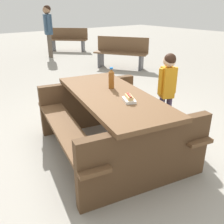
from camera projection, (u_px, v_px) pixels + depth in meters
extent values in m
plane|color=gray|center=(112.00, 150.00, 3.14)|extent=(30.00, 30.00, 0.00)
cube|color=brown|center=(112.00, 96.00, 2.85)|extent=(1.92, 1.14, 0.05)
cube|color=brown|center=(152.00, 111.00, 3.19)|extent=(1.82, 0.67, 0.04)
cube|color=brown|center=(66.00, 128.00, 2.75)|extent=(1.82, 0.67, 0.04)
cube|color=#4D3520|center=(147.00, 159.00, 2.36)|extent=(0.41, 1.39, 0.70)
cube|color=#4D3520|center=(89.00, 104.00, 3.65)|extent=(0.41, 1.39, 0.70)
cylinder|color=brown|center=(111.00, 80.00, 3.00)|extent=(0.07, 0.07, 0.20)
cone|color=brown|center=(111.00, 71.00, 2.96)|extent=(0.06, 0.06, 0.04)
cylinder|color=blue|center=(111.00, 68.00, 2.94)|extent=(0.04, 0.04, 0.02)
cube|color=white|center=(129.00, 100.00, 2.62)|extent=(0.21, 0.18, 0.03)
cube|color=#D8B272|center=(129.00, 97.00, 2.60)|extent=(0.16, 0.12, 0.04)
cylinder|color=maroon|center=(129.00, 96.00, 2.60)|extent=(0.14, 0.09, 0.03)
ellipsoid|color=maroon|center=(129.00, 94.00, 2.59)|extent=(0.07, 0.05, 0.01)
cylinder|color=#3F334C|center=(161.00, 114.00, 3.56)|extent=(0.08, 0.08, 0.50)
cylinder|color=#3F334C|center=(168.00, 113.00, 3.59)|extent=(0.08, 0.08, 0.50)
cube|color=orange|center=(167.00, 82.00, 3.39)|extent=(0.21, 0.21, 0.42)
cylinder|color=orange|center=(160.00, 82.00, 3.36)|extent=(0.06, 0.06, 0.36)
cylinder|color=orange|center=(175.00, 80.00, 3.41)|extent=(0.06, 0.06, 0.36)
sphere|color=beige|center=(169.00, 61.00, 3.28)|extent=(0.17, 0.17, 0.17)
sphere|color=#331E14|center=(170.00, 59.00, 3.26)|extent=(0.16, 0.16, 0.16)
cube|color=brown|center=(121.00, 53.00, 7.02)|extent=(1.48, 1.15, 0.04)
cube|color=brown|center=(123.00, 44.00, 7.09)|extent=(1.28, 0.85, 0.40)
cube|color=#4C4C51|center=(101.00, 60.00, 7.29)|extent=(0.25, 0.33, 0.41)
cube|color=#4C4C51|center=(141.00, 62.00, 6.93)|extent=(0.25, 0.33, 0.41)
cube|color=brown|center=(68.00, 40.00, 9.67)|extent=(1.35, 1.34, 0.04)
cube|color=brown|center=(69.00, 33.00, 9.75)|extent=(1.10, 1.08, 0.40)
cube|color=#4C4C51|center=(53.00, 45.00, 9.83)|extent=(0.30, 0.30, 0.41)
cube|color=#4C4C51|center=(83.00, 46.00, 9.69)|extent=(0.30, 0.30, 0.41)
cylinder|color=brown|center=(50.00, 46.00, 8.47)|extent=(0.12, 0.12, 0.76)
cylinder|color=brown|center=(49.00, 46.00, 8.61)|extent=(0.12, 0.12, 0.76)
cube|color=#334C66|center=(48.00, 24.00, 8.26)|extent=(0.30, 0.29, 0.64)
cylinder|color=#334C66|center=(49.00, 24.00, 8.12)|extent=(0.09, 0.09, 0.54)
cylinder|color=#334C66|center=(47.00, 23.00, 8.38)|extent=(0.09, 0.09, 0.54)
sphere|color=#997051|center=(47.00, 10.00, 8.09)|extent=(0.25, 0.25, 0.25)
sphere|color=#331E14|center=(47.00, 9.00, 8.08)|extent=(0.24, 0.24, 0.24)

